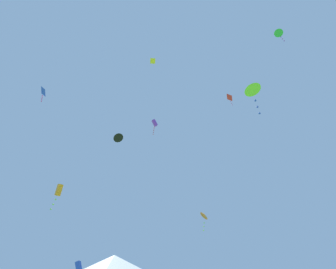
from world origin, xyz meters
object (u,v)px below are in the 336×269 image
(kite_green_delta, at_px, (279,33))
(kite_purple_box, at_px, (155,123))
(kite_yellow_box, at_px, (153,61))
(kite_orange_box, at_px, (59,191))
(kite_orange_delta, at_px, (204,216))
(kite_blue_diamond, at_px, (44,92))
(kite_red_diamond, at_px, (230,98))
(kite_lime_delta, at_px, (253,90))
(kite_black_delta, at_px, (118,138))
(kite_blue_box, at_px, (79,267))

(kite_green_delta, bearing_deg, kite_purple_box, 121.52)
(kite_yellow_box, relative_size, kite_orange_box, 0.64)
(kite_orange_box, bearing_deg, kite_orange_delta, 42.79)
(kite_orange_box, relative_size, kite_blue_diamond, 0.78)
(kite_red_diamond, height_order, kite_blue_diamond, kite_red_diamond)
(kite_orange_box, height_order, kite_purple_box, kite_purple_box)
(kite_yellow_box, height_order, kite_orange_delta, kite_yellow_box)
(kite_blue_diamond, bearing_deg, kite_orange_delta, 1.51)
(kite_red_diamond, relative_size, kite_orange_box, 1.20)
(kite_red_diamond, height_order, kite_orange_box, kite_red_diamond)
(kite_lime_delta, xyz_separation_m, kite_orange_box, (-13.30, -0.25, -8.65))
(kite_orange_delta, xyz_separation_m, kite_blue_diamond, (-17.69, -0.47, 14.00))
(kite_red_diamond, relative_size, kite_blue_diamond, 0.94)
(kite_black_delta, bearing_deg, kite_red_diamond, -16.75)
(kite_lime_delta, distance_m, kite_blue_box, 26.93)
(kite_yellow_box, xyz_separation_m, kite_black_delta, (-5.31, 17.95, 3.34))
(kite_yellow_box, xyz_separation_m, kite_purple_box, (-0.12, 17.75, 5.81))
(kite_lime_delta, distance_m, kite_orange_delta, 12.12)
(kite_purple_box, bearing_deg, kite_black_delta, 177.80)
(kite_orange_delta, relative_size, kite_purple_box, 0.76)
(kite_yellow_box, height_order, kite_blue_box, kite_yellow_box)
(kite_orange_delta, distance_m, kite_purple_box, 19.52)
(kite_red_diamond, xyz_separation_m, kite_blue_diamond, (-23.15, -4.97, -3.97))
(kite_lime_delta, bearing_deg, kite_orange_box, -178.91)
(kite_orange_box, distance_m, kite_purple_box, 26.35)
(kite_green_delta, distance_m, kite_orange_delta, 17.96)
(kite_green_delta, relative_size, kite_blue_box, 1.11)
(kite_black_delta, bearing_deg, kite_blue_box, 171.33)
(kite_red_diamond, bearing_deg, kite_orange_delta, -140.47)
(kite_purple_box, bearing_deg, kite_red_diamond, -23.32)
(kite_blue_diamond, bearing_deg, kite_blue_box, 65.91)
(kite_lime_delta, xyz_separation_m, kite_blue_diamond, (-20.72, 8.79, 6.79))
(kite_green_delta, relative_size, kite_blue_diamond, 0.70)
(kite_green_delta, distance_m, kite_purple_box, 22.02)
(kite_blue_diamond, bearing_deg, kite_green_delta, -20.78)
(kite_green_delta, bearing_deg, kite_black_delta, 131.44)
(kite_lime_delta, relative_size, kite_blue_diamond, 1.19)
(kite_black_delta, xyz_separation_m, kite_blue_box, (-2.91, 0.44, -17.12))
(kite_black_delta, relative_size, kite_blue_box, 1.43)
(kite_red_diamond, bearing_deg, kite_black_delta, 163.25)
(kite_orange_delta, bearing_deg, kite_blue_box, 143.69)
(kite_green_delta, bearing_deg, kite_lime_delta, 174.08)
(kite_green_delta, height_order, kite_blue_box, kite_green_delta)
(kite_black_delta, distance_m, kite_purple_box, 5.76)
(kite_yellow_box, distance_m, kite_black_delta, 19.01)
(kite_blue_box, bearing_deg, kite_blue_diamond, -114.09)
(kite_orange_delta, bearing_deg, kite_purple_box, 119.22)
(kite_lime_delta, height_order, kite_green_delta, kite_green_delta)
(kite_black_delta, xyz_separation_m, kite_blue_diamond, (-7.45, -9.69, -0.07))
(kite_purple_box, bearing_deg, kite_blue_diamond, -143.10)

